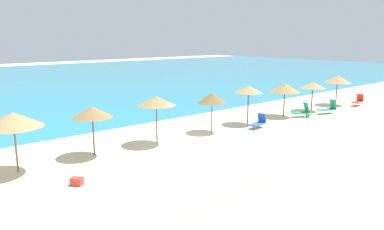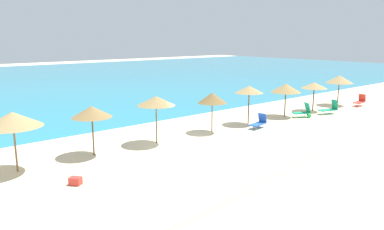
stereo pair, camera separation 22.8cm
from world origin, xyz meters
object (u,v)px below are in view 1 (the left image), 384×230
(beach_umbrella_2, at_px, (13,120))
(beach_umbrella_6, at_px, (249,89))
(beach_umbrella_8, at_px, (313,85))
(lounge_chair_3, at_px, (328,108))
(beach_umbrella_7, at_px, (285,88))
(lounge_chair_2, at_px, (302,111))
(beach_umbrella_5, at_px, (212,98))
(beach_ball, at_px, (308,115))
(beach_umbrella_4, at_px, (156,101))
(cooler_box, at_px, (77,181))
(lounge_chair_4, at_px, (358,101))
(beach_umbrella_3, at_px, (92,112))
(lounge_chair_0, at_px, (258,122))
(beach_umbrella_9, at_px, (338,79))

(beach_umbrella_2, height_order, beach_umbrella_6, beach_umbrella_2)
(beach_umbrella_8, distance_m, lounge_chair_3, 2.35)
(beach_umbrella_7, height_order, lounge_chair_2, beach_umbrella_7)
(beach_umbrella_5, bearing_deg, lounge_chair_3, -9.03)
(beach_umbrella_7, bearing_deg, beach_umbrella_5, 179.58)
(beach_umbrella_6, bearing_deg, beach_ball, -17.69)
(beach_umbrella_4, distance_m, beach_ball, 13.51)
(lounge_chair_3, bearing_deg, beach_umbrella_7, 82.07)
(beach_umbrella_5, height_order, cooler_box, beach_umbrella_5)
(beach_umbrella_7, relative_size, beach_ball, 7.18)
(lounge_chair_4, bearing_deg, beach_umbrella_7, 73.56)
(beach_umbrella_8, relative_size, cooler_box, 4.92)
(beach_umbrella_3, height_order, lounge_chair_0, beach_umbrella_3)
(beach_umbrella_4, relative_size, beach_umbrella_8, 1.16)
(beach_umbrella_5, distance_m, lounge_chair_4, 17.08)
(lounge_chair_2, xyz_separation_m, beach_ball, (0.17, -0.44, -0.30))
(beach_umbrella_5, xyz_separation_m, beach_umbrella_6, (3.63, 0.04, 0.22))
(lounge_chair_3, height_order, cooler_box, lounge_chair_3)
(beach_umbrella_6, distance_m, lounge_chair_4, 13.54)
(cooler_box, bearing_deg, lounge_chair_0, 6.79)
(beach_umbrella_6, height_order, lounge_chair_2, beach_umbrella_6)
(beach_umbrella_6, relative_size, beach_umbrella_8, 1.13)
(beach_umbrella_8, relative_size, lounge_chair_2, 1.65)
(beach_umbrella_4, xyz_separation_m, beach_umbrella_8, (15.92, -0.34, -0.37))
(lounge_chair_3, relative_size, beach_ball, 4.74)
(beach_umbrella_9, xyz_separation_m, cooler_box, (-26.48, -2.82, -2.22))
(lounge_chair_0, bearing_deg, beach_umbrella_7, -84.47)
(beach_umbrella_4, relative_size, beach_umbrella_5, 1.07)
(lounge_chair_4, bearing_deg, beach_umbrella_4, 78.84)
(beach_umbrella_2, relative_size, beach_ball, 7.85)
(lounge_chair_0, bearing_deg, lounge_chair_4, -101.04)
(lounge_chair_3, distance_m, lounge_chair_4, 5.45)
(beach_ball, bearing_deg, beach_umbrella_7, 122.69)
(cooler_box, bearing_deg, beach_umbrella_8, 6.97)
(lounge_chair_0, relative_size, lounge_chair_3, 0.89)
(beach_umbrella_2, distance_m, beach_umbrella_9, 27.91)
(beach_umbrella_5, bearing_deg, beach_umbrella_4, 178.32)
(lounge_chair_0, relative_size, beach_ball, 4.21)
(beach_umbrella_4, distance_m, lounge_chair_2, 13.24)
(lounge_chair_4, height_order, cooler_box, lounge_chair_4)
(beach_umbrella_3, xyz_separation_m, beach_umbrella_7, (16.05, -0.47, -0.09))
(cooler_box, bearing_deg, beach_umbrella_6, 11.73)
(beach_umbrella_2, distance_m, beach_umbrella_4, 7.74)
(lounge_chair_0, bearing_deg, lounge_chair_2, -98.35)
(lounge_chair_4, bearing_deg, beach_umbrella_6, 76.33)
(lounge_chair_4, relative_size, beach_ball, 4.31)
(lounge_chair_2, bearing_deg, cooler_box, 121.99)
(beach_umbrella_6, height_order, beach_umbrella_9, beach_umbrella_6)
(beach_umbrella_5, xyz_separation_m, lounge_chair_2, (8.67, -1.18, -1.80))
(beach_umbrella_4, distance_m, beach_umbrella_5, 4.35)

